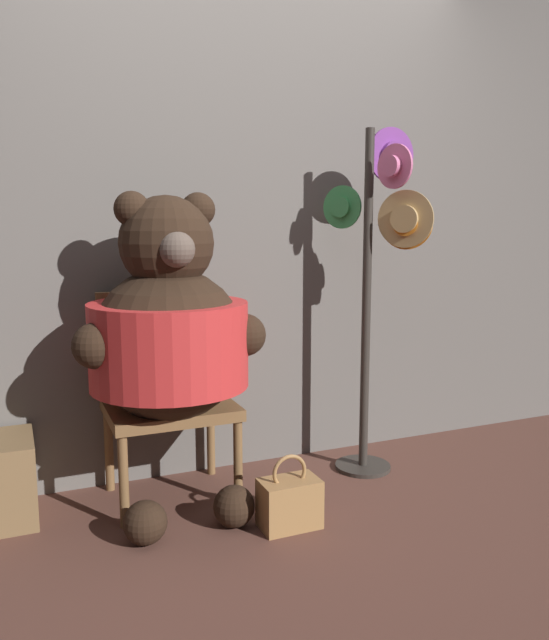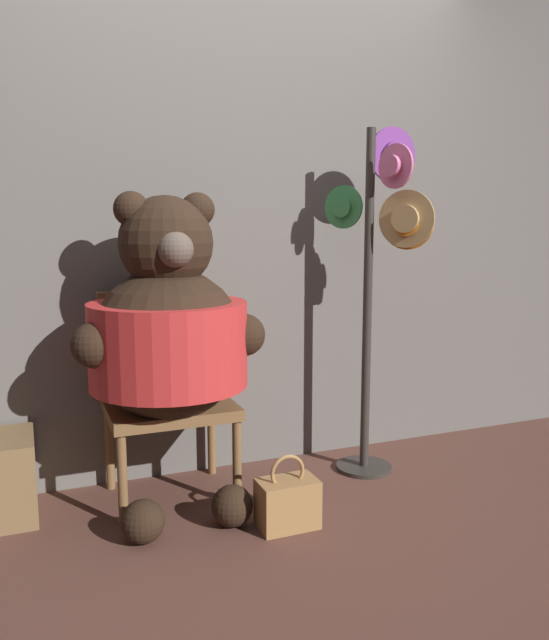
% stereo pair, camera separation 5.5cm
% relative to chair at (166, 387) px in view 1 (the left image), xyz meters
% --- Properties ---
extents(ground_plane, '(14.00, 14.00, 0.00)m').
position_rel_chair_xyz_m(ground_plane, '(0.41, -0.42, -0.50)').
color(ground_plane, brown).
extents(wall_back, '(8.00, 0.10, 2.73)m').
position_rel_chair_xyz_m(wall_back, '(0.41, 0.23, 0.87)').
color(wall_back, '#66605B').
rests_on(wall_back, ground_plane).
extents(chair, '(0.55, 0.46, 0.93)m').
position_rel_chair_xyz_m(chair, '(0.00, 0.00, 0.00)').
color(chair, brown).
rests_on(chair, ground_plane).
extents(teddy_bear, '(0.81, 0.72, 1.36)m').
position_rel_chair_xyz_m(teddy_bear, '(-0.01, -0.16, 0.27)').
color(teddy_bear, black).
rests_on(teddy_bear, ground_plane).
extents(hat_display_rack, '(0.40, 0.48, 1.69)m').
position_rel_chair_xyz_m(hat_display_rack, '(1.03, -0.17, 0.56)').
color(hat_display_rack, '#332D28').
rests_on(hat_display_rack, ground_plane).
extents(handbag_on_ground, '(0.24, 0.15, 0.31)m').
position_rel_chair_xyz_m(handbag_on_ground, '(0.37, -0.54, -0.39)').
color(handbag_on_ground, '#A87A47').
rests_on(handbag_on_ground, ground_plane).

